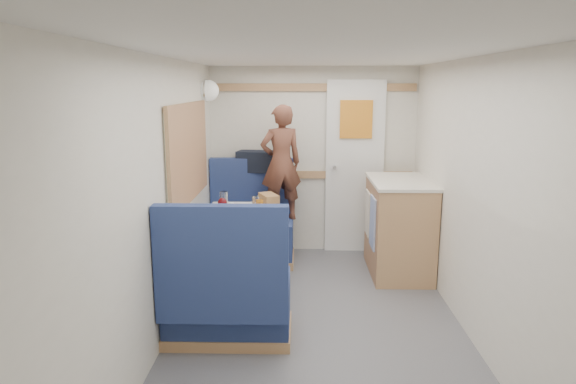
{
  "coord_description": "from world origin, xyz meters",
  "views": [
    {
      "loc": [
        -0.14,
        -3.26,
        1.8
      ],
      "look_at": [
        -0.24,
        0.9,
        0.93
      ],
      "focal_mm": 32.0,
      "sensor_mm": 36.0,
      "label": 1
    }
  ],
  "objects_px": {
    "duffel_bag": "(259,161)",
    "orange_fruit": "(264,216)",
    "dome_light": "(209,91)",
    "tumbler_mid": "(224,198)",
    "bench_near": "(227,301)",
    "person": "(281,163)",
    "salt_grinder": "(232,208)",
    "wine_glass": "(222,203)",
    "tumbler_left": "(215,219)",
    "tumbler_right": "(256,202)",
    "bench_far": "(251,232)",
    "pepper_grinder": "(243,211)",
    "bread_loaf": "(269,199)",
    "beer_glass": "(260,206)",
    "dinette_table": "(241,231)",
    "cheese_block": "(254,219)",
    "galley_counter": "(399,226)",
    "tray": "(251,220)"
  },
  "relations": [
    {
      "from": "duffel_bag",
      "to": "orange_fruit",
      "type": "distance_m",
      "value": 1.44
    },
    {
      "from": "dome_light",
      "to": "tumbler_mid",
      "type": "xyz_separation_m",
      "value": [
        0.2,
        -0.5,
        -0.97
      ]
    },
    {
      "from": "bench_near",
      "to": "person",
      "type": "relative_size",
      "value": 0.9
    },
    {
      "from": "orange_fruit",
      "to": "salt_grinder",
      "type": "xyz_separation_m",
      "value": [
        -0.3,
        0.32,
        -0.01
      ]
    },
    {
      "from": "wine_glass",
      "to": "tumbler_left",
      "type": "distance_m",
      "value": 0.25
    },
    {
      "from": "duffel_bag",
      "to": "salt_grinder",
      "type": "bearing_deg",
      "value": -87.71
    },
    {
      "from": "tumbler_mid",
      "to": "tumbler_right",
      "type": "height_order",
      "value": "tumbler_mid"
    },
    {
      "from": "bench_far",
      "to": "pepper_grinder",
      "type": "bearing_deg",
      "value": -87.8
    },
    {
      "from": "dome_light",
      "to": "orange_fruit",
      "type": "relative_size",
      "value": 2.55
    },
    {
      "from": "wine_glass",
      "to": "bread_loaf",
      "type": "xyz_separation_m",
      "value": [
        0.36,
        0.48,
        -0.07
      ]
    },
    {
      "from": "beer_glass",
      "to": "salt_grinder",
      "type": "distance_m",
      "value": 0.24
    },
    {
      "from": "dinette_table",
      "to": "cheese_block",
      "type": "height_order",
      "value": "cheese_block"
    },
    {
      "from": "tumbler_left",
      "to": "salt_grinder",
      "type": "xyz_separation_m",
      "value": [
        0.08,
        0.4,
        -0.01
      ]
    },
    {
      "from": "dome_light",
      "to": "pepper_grinder",
      "type": "relative_size",
      "value": 2.05
    },
    {
      "from": "bench_far",
      "to": "beer_glass",
      "type": "relative_size",
      "value": 10.13
    },
    {
      "from": "tumbler_mid",
      "to": "wine_glass",
      "type": "bearing_deg",
      "value": -82.88
    },
    {
      "from": "tumbler_left",
      "to": "bench_near",
      "type": "bearing_deg",
      "value": -72.13
    },
    {
      "from": "orange_fruit",
      "to": "tumbler_right",
      "type": "height_order",
      "value": "tumbler_right"
    },
    {
      "from": "tumbler_mid",
      "to": "bread_loaf",
      "type": "relative_size",
      "value": 0.51
    },
    {
      "from": "dome_light",
      "to": "bread_loaf",
      "type": "bearing_deg",
      "value": -39.11
    },
    {
      "from": "person",
      "to": "beer_glass",
      "type": "height_order",
      "value": "person"
    },
    {
      "from": "person",
      "to": "tumbler_right",
      "type": "height_order",
      "value": "person"
    },
    {
      "from": "dome_light",
      "to": "galley_counter",
      "type": "distance_m",
      "value": 2.28
    },
    {
      "from": "person",
      "to": "beer_glass",
      "type": "xyz_separation_m",
      "value": [
        -0.16,
        -0.76,
        -0.26
      ]
    },
    {
      "from": "duffel_bag",
      "to": "tumbler_left",
      "type": "distance_m",
      "value": 1.53
    },
    {
      "from": "galley_counter",
      "to": "wine_glass",
      "type": "height_order",
      "value": "galley_counter"
    },
    {
      "from": "galley_counter",
      "to": "duffel_bag",
      "type": "height_order",
      "value": "duffel_bag"
    },
    {
      "from": "galley_counter",
      "to": "wine_glass",
      "type": "distance_m",
      "value": 1.78
    },
    {
      "from": "bench_far",
      "to": "dome_light",
      "type": "bearing_deg",
      "value": -177.88
    },
    {
      "from": "orange_fruit",
      "to": "bench_near",
      "type": "bearing_deg",
      "value": -111.58
    },
    {
      "from": "wine_glass",
      "to": "tumbler_left",
      "type": "relative_size",
      "value": 1.57
    },
    {
      "from": "orange_fruit",
      "to": "wine_glass",
      "type": "xyz_separation_m",
      "value": [
        -0.36,
        0.16,
        0.07
      ]
    },
    {
      "from": "dinette_table",
      "to": "tumbler_mid",
      "type": "height_order",
      "value": "tumbler_mid"
    },
    {
      "from": "salt_grinder",
      "to": "galley_counter",
      "type": "bearing_deg",
      "value": 18.86
    },
    {
      "from": "duffel_bag",
      "to": "tumbler_mid",
      "type": "distance_m",
      "value": 0.85
    },
    {
      "from": "wine_glass",
      "to": "tumbler_left",
      "type": "height_order",
      "value": "wine_glass"
    },
    {
      "from": "salt_grinder",
      "to": "pepper_grinder",
      "type": "bearing_deg",
      "value": -43.58
    },
    {
      "from": "tray",
      "to": "wine_glass",
      "type": "relative_size",
      "value": 1.91
    },
    {
      "from": "tray",
      "to": "pepper_grinder",
      "type": "relative_size",
      "value": 3.29
    },
    {
      "from": "dome_light",
      "to": "tumbler_right",
      "type": "distance_m",
      "value": 1.27
    },
    {
      "from": "orange_fruit",
      "to": "salt_grinder",
      "type": "height_order",
      "value": "orange_fruit"
    },
    {
      "from": "dome_light",
      "to": "salt_grinder",
      "type": "height_order",
      "value": "dome_light"
    },
    {
      "from": "tray",
      "to": "wine_glass",
      "type": "distance_m",
      "value": 0.29
    },
    {
      "from": "dome_light",
      "to": "salt_grinder",
      "type": "xyz_separation_m",
      "value": [
        0.32,
        -0.83,
        -0.98
      ]
    },
    {
      "from": "beer_glass",
      "to": "pepper_grinder",
      "type": "distance_m",
      "value": 0.21
    },
    {
      "from": "bench_far",
      "to": "duffel_bag",
      "type": "height_order",
      "value": "duffel_bag"
    },
    {
      "from": "bench_far",
      "to": "tumbler_left",
      "type": "height_order",
      "value": "bench_far"
    },
    {
      "from": "dinette_table",
      "to": "bread_loaf",
      "type": "relative_size",
      "value": 3.88
    },
    {
      "from": "tumbler_right",
      "to": "bread_loaf",
      "type": "xyz_separation_m",
      "value": [
        0.11,
        0.13,
        -0.0
      ]
    },
    {
      "from": "salt_grinder",
      "to": "bread_loaf",
      "type": "height_order",
      "value": "bread_loaf"
    }
  ]
}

